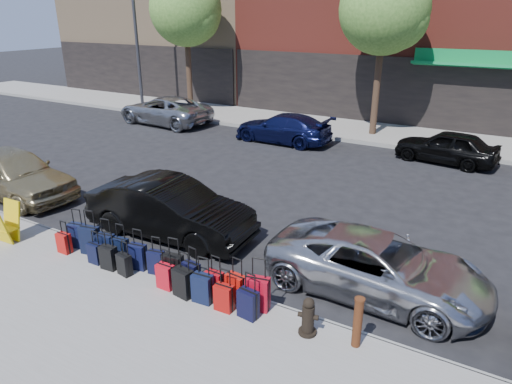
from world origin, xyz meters
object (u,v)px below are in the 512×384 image
Objects in this scene: fire_hydrant at (308,317)px; car_near_2 at (377,265)px; car_near_0 at (14,173)px; car_far_0 at (165,110)px; suitcase_front_5 at (156,262)px; streetlight at (138,26)px; tree_left at (188,12)px; bollard at (358,322)px; car_near_1 at (170,209)px; car_far_1 at (283,128)px; tree_center at (387,12)px; display_rack at (5,223)px; car_far_2 at (446,147)px.

car_near_2 reaches higher than fire_hydrant.
car_near_0 is 0.88× the size of car_far_0.
streetlight is at bearing 122.96° from suitcase_front_5.
car_near_2 is (14.07, -12.40, -4.79)m from tree_left.
car_near_0 is at bearing -77.56° from tree_left.
bollard is 0.21× the size of car_near_0.
car_near_1 is at bearing -45.19° from streetlight.
car_far_0 is at bearing 140.32° from bollard.
streetlight is 1.82× the size of car_far_1.
tree_left reaches higher than car_near_2.
tree_center is at bearing 132.76° from car_far_1.
car_near_2 is (17.01, -11.70, -4.04)m from streetlight.
tree_left is 16.69m from display_rack.
streetlight is 11.07× the size of fire_hydrant.
fire_hydrant is 12.02m from car_far_2.
car_far_1 is (-6.92, 9.48, 0.01)m from car_near_2.
car_near_2 is (11.26, 0.38, -0.14)m from car_near_0.
car_far_1 is at bearing -12.35° from streetlight.
fire_hydrant is at bearing -47.06° from tree_left.
car_near_0 reaches higher than car_far_1.
suitcase_front_5 is (9.84, -14.27, -4.99)m from tree_left.
car_far_2 is at bearing -44.78° from car_near_0.
car_far_1 reaches higher than car_near_2.
car_far_0 is (-13.18, 11.75, 0.23)m from fire_hydrant.
car_near_0 is at bearing -121.01° from tree_center.
fire_hydrant is at bearing 1.33° from display_rack.
car_near_1 is (-1.09, 1.81, 0.31)m from suitcase_front_5.
fire_hydrant is at bearing 5.59° from car_far_2.
car_near_0 is at bearing 93.92° from car_near_2.
car_near_1 is (8.74, -12.46, -4.68)m from tree_left.
tree_center reaches higher than car_far_0.
fire_hydrant is 0.73× the size of display_rack.
car_near_1 is 0.99× the size of car_near_2.
car_far_2 is (5.17, 9.99, -0.10)m from car_near_1.
car_far_1 reaches higher than car_far_2.
car_near_2 is (5.33, 0.07, -0.11)m from car_near_1.
streetlight is at bearing -177.02° from tree_center.
car_near_0 is 5.93m from car_near_1.
car_far_0 is at bearing 111.57° from display_rack.
display_rack is 3.59m from car_near_0.
suitcase_front_5 is at bearing 178.84° from bollard.
car_near_0 reaches higher than car_far_0.
bollard is at bearing -45.11° from tree_left.
car_far_0 is at bearing 128.76° from fire_hydrant.
car_far_1 is (7.16, -2.91, -4.77)m from tree_left.
bollard is 18.21m from car_far_0.
tree_center reaches higher than car_far_2.
car_far_2 is at bearing 91.92° from bollard.
tree_center is 0.91× the size of streetlight.
car_far_0 reaches higher than car_near_2.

